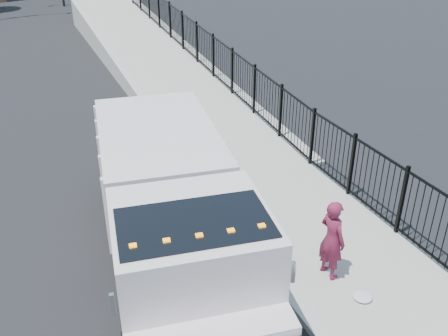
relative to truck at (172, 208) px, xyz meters
name	(u,v)px	position (x,y,z in m)	size (l,w,h in m)	color
ground	(269,273)	(1.88, -0.97, -1.63)	(120.00, 120.00, 0.00)	black
sidewalk	(398,305)	(3.81, -2.97, -1.57)	(3.55, 12.00, 0.12)	#9E998E
curb	(318,332)	(1.88, -2.97, -1.55)	(0.30, 12.00, 0.16)	#ADAAA3
ramp	(157,69)	(4.01, 15.03, -1.63)	(3.95, 24.00, 1.70)	#9E998E
iron_fence	(213,70)	(5.43, 11.03, -0.73)	(0.10, 28.00, 1.80)	black
truck	(172,208)	(0.00, 0.00, 0.00)	(3.90, 8.77, 2.90)	black
worker	(332,239)	(2.98, -1.64, -0.58)	(0.68, 0.45, 1.86)	maroon
debris	(362,296)	(3.21, -2.57, -1.46)	(0.42, 0.42, 0.10)	silver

